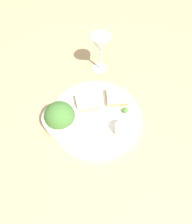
% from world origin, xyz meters
% --- Properties ---
extents(ground_plane, '(4.00, 4.00, 0.00)m').
position_xyz_m(ground_plane, '(0.00, 0.00, 0.00)').
color(ground_plane, tan).
extents(dinner_plate, '(0.33, 0.33, 0.01)m').
position_xyz_m(dinner_plate, '(0.00, 0.00, 0.01)').
color(dinner_plate, white).
rests_on(dinner_plate, ground_plane).
extents(salad_bowl, '(0.12, 0.12, 0.10)m').
position_xyz_m(salad_bowl, '(-0.09, -0.08, 0.05)').
color(salad_bowl, white).
rests_on(salad_bowl, dinner_plate).
extents(sauce_ramekin, '(0.05, 0.05, 0.04)m').
position_xyz_m(sauce_ramekin, '(0.11, -0.02, 0.03)').
color(sauce_ramekin, beige).
rests_on(sauce_ramekin, dinner_plate).
extents(cheese_toast_near, '(0.11, 0.10, 0.03)m').
position_xyz_m(cheese_toast_near, '(0.04, 0.10, 0.03)').
color(cheese_toast_near, tan).
rests_on(cheese_toast_near, dinner_plate).
extents(cheese_toast_far, '(0.11, 0.11, 0.03)m').
position_xyz_m(cheese_toast_far, '(-0.05, 0.03, 0.03)').
color(cheese_toast_far, tan).
rests_on(cheese_toast_far, dinner_plate).
extents(wine_glass, '(0.08, 0.08, 0.16)m').
position_xyz_m(wine_glass, '(-0.09, 0.24, 0.12)').
color(wine_glass, silver).
rests_on(wine_glass, ground_plane).
extents(garnish, '(0.02, 0.02, 0.02)m').
position_xyz_m(garnish, '(0.09, 0.06, 0.03)').
color(garnish, '#477533').
rests_on(garnish, dinner_plate).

